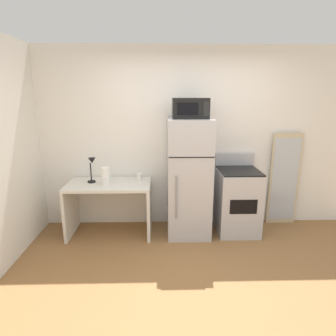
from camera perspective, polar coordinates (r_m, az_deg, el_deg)
ground_plane at (r=3.13m, az=6.71°, el=-23.68°), size 12.00×12.00×0.00m
wall_back_white at (r=4.20m, az=4.01°, el=5.85°), size 5.00×0.10×2.60m
desk at (r=4.07m, az=-11.72°, el=-6.04°), size 1.15×0.63×0.75m
desk_lamp at (r=4.01m, az=-15.14°, el=0.43°), size 0.14×0.12×0.35m
coffee_mug at (r=4.06m, az=-5.83°, el=-1.78°), size 0.08×0.08×0.09m
paper_towel_roll at (r=3.90m, az=-12.54°, el=-1.60°), size 0.11×0.11×0.24m
refrigerator at (r=3.93m, az=4.22°, el=-1.99°), size 0.59×0.66×1.64m
microwave at (r=3.75m, az=4.53°, el=11.95°), size 0.46×0.35×0.26m
oven_range at (r=4.19m, az=13.82°, el=-6.40°), size 0.57×0.61×1.10m
leaning_mirror at (r=4.60m, az=22.42°, el=-2.14°), size 0.44×0.03×1.40m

